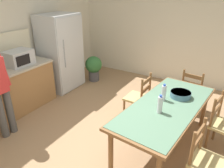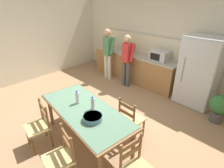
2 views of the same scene
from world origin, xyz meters
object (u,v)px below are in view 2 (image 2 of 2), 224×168
(potted_plant, at_px, (219,107))
(chair_side_far_right, at_px, (131,119))
(dining_table, at_px, (85,112))
(chair_side_near_left, at_px, (39,126))
(microwave, at_px, (160,56))
(bottle_near_centre, at_px, (77,98))
(chair_side_near_right, at_px, (61,158))
(person_at_sink, at_px, (108,52))
(refrigerator, at_px, (199,72))
(paper_bag, at_px, (129,47))
(person_at_counter, at_px, (127,59))
(serving_bowl, at_px, (93,118))
(bottle_off_centre, at_px, (93,104))

(potted_plant, bearing_deg, chair_side_far_right, -121.37)
(dining_table, height_order, chair_side_near_left, chair_side_near_left)
(microwave, bearing_deg, potted_plant, -13.45)
(bottle_near_centre, xyz_separation_m, chair_side_near_right, (0.65, -0.81, -0.44))
(chair_side_far_right, distance_m, person_at_sink, 3.05)
(refrigerator, height_order, person_at_sink, refrigerator)
(chair_side_far_right, bearing_deg, chair_side_near_right, 85.56)
(refrigerator, distance_m, potted_plant, 0.98)
(paper_bag, xyz_separation_m, dining_table, (1.41, -2.92, -0.42))
(person_at_counter, bearing_deg, serving_bowl, -150.84)
(refrigerator, xyz_separation_m, person_at_counter, (-1.96, -0.50, 0.02))
(dining_table, xyz_separation_m, bottle_off_centre, (0.11, 0.10, 0.20))
(person_at_sink, relative_size, potted_plant, 2.55)
(chair_side_near_left, relative_size, chair_side_near_right, 1.00)
(chair_side_near_left, bearing_deg, chair_side_near_right, 1.86)
(paper_bag, height_order, person_at_sink, person_at_sink)
(serving_bowl, bearing_deg, chair_side_near_left, -147.08)
(dining_table, distance_m, bottle_near_centre, 0.33)
(refrigerator, relative_size, bottle_off_centre, 6.62)
(microwave, bearing_deg, person_at_sink, -163.36)
(person_at_sink, distance_m, potted_plant, 3.59)
(dining_table, bearing_deg, bottle_off_centre, 40.82)
(dining_table, relative_size, person_at_counter, 1.32)
(chair_side_near_left, xyz_separation_m, chair_side_near_right, (0.93, -0.10, 0.00))
(chair_side_far_right, relative_size, person_at_sink, 0.54)
(bottle_off_centre, bearing_deg, paper_bag, 118.38)
(serving_bowl, relative_size, person_at_sink, 0.19)
(chair_side_far_right, xyz_separation_m, person_at_counter, (-1.59, 1.73, 0.47))
(dining_table, height_order, chair_side_near_right, chair_side_near_right)
(paper_bag, height_order, dining_table, paper_bag)
(serving_bowl, relative_size, chair_side_near_right, 0.35)
(person_at_sink, bearing_deg, chair_side_near_right, -144.44)
(paper_bag, relative_size, chair_side_near_left, 0.40)
(paper_bag, relative_size, serving_bowl, 1.12)
(person_at_sink, bearing_deg, bottle_off_centre, -139.10)
(chair_side_near_left, distance_m, chair_side_near_right, 0.93)
(potted_plant, bearing_deg, chair_side_near_left, -124.57)
(bottle_off_centre, distance_m, chair_side_far_right, 0.84)
(bottle_off_centre, relative_size, person_at_sink, 0.16)
(potted_plant, bearing_deg, bottle_off_centre, -122.64)
(bottle_off_centre, xyz_separation_m, potted_plant, (1.52, 2.38, -0.49))
(refrigerator, xyz_separation_m, bottle_off_centre, (-0.80, -2.81, -0.02))
(refrigerator, height_order, bottle_near_centre, refrigerator)
(person_at_sink, bearing_deg, dining_table, -141.91)
(microwave, distance_m, serving_bowl, 3.10)
(chair_side_far_right, bearing_deg, person_at_sink, -33.97)
(chair_side_near_left, bearing_deg, refrigerator, 75.86)
(paper_bag, xyz_separation_m, bottle_off_centre, (1.52, -2.82, -0.22))
(person_at_counter, bearing_deg, bottle_off_centre, -153.27)
(microwave, bearing_deg, chair_side_far_right, -70.95)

